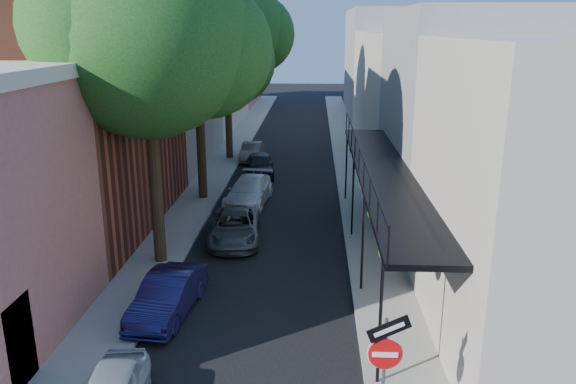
# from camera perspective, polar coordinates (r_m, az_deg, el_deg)

# --- Properties ---
(road_surface) EXTENTS (6.00, 64.00, 0.01)m
(road_surface) POSITION_cam_1_polar(r_m,az_deg,el_deg) (39.57, 0.17, 4.29)
(road_surface) COLOR black
(road_surface) RESTS_ON ground
(sidewalk_left) EXTENTS (2.00, 64.00, 0.12)m
(sidewalk_left) POSITION_cam_1_polar(r_m,az_deg,el_deg) (39.93, -5.59, 4.40)
(sidewalk_left) COLOR gray
(sidewalk_left) RESTS_ON ground
(sidewalk_right) EXTENTS (2.00, 64.00, 0.12)m
(sidewalk_right) POSITION_cam_1_polar(r_m,az_deg,el_deg) (39.59, 5.98, 4.28)
(sidewalk_right) COLOR gray
(sidewalk_right) RESTS_ON ground
(buildings_left) EXTENTS (10.10, 59.10, 12.00)m
(buildings_left) POSITION_cam_1_polar(r_m,az_deg,el_deg) (39.16, -13.89, 11.00)
(buildings_left) COLOR #BF7062
(buildings_left) RESTS_ON ground
(buildings_right) EXTENTS (9.80, 55.00, 10.00)m
(buildings_right) POSITION_cam_1_polar(r_m,az_deg,el_deg) (39.03, 13.67, 10.24)
(buildings_right) COLOR #BFB49E
(buildings_right) RESTS_ON ground
(sign_post) EXTENTS (0.89, 0.17, 2.99)m
(sign_post) POSITION_cam_1_polar(r_m,az_deg,el_deg) (11.54, 9.84, -16.35)
(sign_post) COLOR #595B60
(sign_post) RESTS_ON ground
(oak_near) EXTENTS (7.48, 6.80, 11.42)m
(oak_near) POSITION_cam_1_polar(r_m,az_deg,el_deg) (19.61, -12.76, 14.90)
(oak_near) COLOR black
(oak_near) RESTS_ON ground
(oak_mid) EXTENTS (6.60, 6.00, 10.20)m
(oak_mid) POSITION_cam_1_polar(r_m,az_deg,el_deg) (27.41, -8.33, 13.68)
(oak_mid) COLOR black
(oak_mid) RESTS_ON ground
(oak_far) EXTENTS (7.70, 7.00, 11.90)m
(oak_far) POSITION_cam_1_polar(r_m,az_deg,el_deg) (36.30, -5.54, 16.26)
(oak_far) COLOR black
(oak_far) RESTS_ON ground
(parked_car_b) EXTENTS (1.74, 3.91, 1.25)m
(parked_car_b) POSITION_cam_1_polar(r_m,az_deg,el_deg) (17.24, -12.13, -10.24)
(parked_car_b) COLOR #161542
(parked_car_b) RESTS_ON ground
(parked_car_c) EXTENTS (2.28, 4.35, 1.17)m
(parked_car_c) POSITION_cam_1_polar(r_m,az_deg,el_deg) (22.55, -5.41, -3.58)
(parked_car_c) COLOR #505357
(parked_car_c) RESTS_ON ground
(parked_car_d) EXTENTS (2.27, 4.65, 1.30)m
(parked_car_d) POSITION_cam_1_polar(r_m,az_deg,el_deg) (27.16, -3.99, 0.06)
(parked_car_d) COLOR silver
(parked_car_d) RESTS_ON ground
(parked_car_e) EXTENTS (1.97, 4.05, 1.33)m
(parked_car_e) POSITION_cam_1_polar(r_m,az_deg,el_deg) (32.42, -2.88, 2.78)
(parked_car_e) COLOR black
(parked_car_e) RESTS_ON ground
(parked_car_f) EXTENTS (1.31, 3.51, 1.15)m
(parked_car_f) POSITION_cam_1_polar(r_m,az_deg,el_deg) (36.41, -3.71, 4.11)
(parked_car_f) COLOR #635F54
(parked_car_f) RESTS_ON ground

